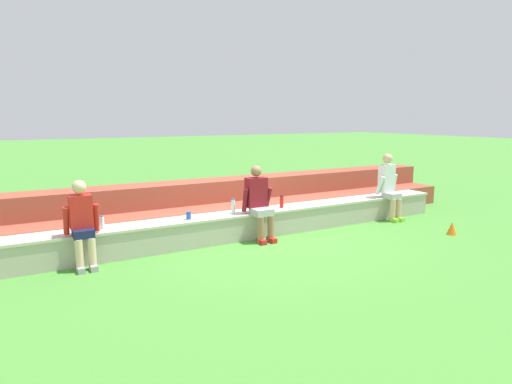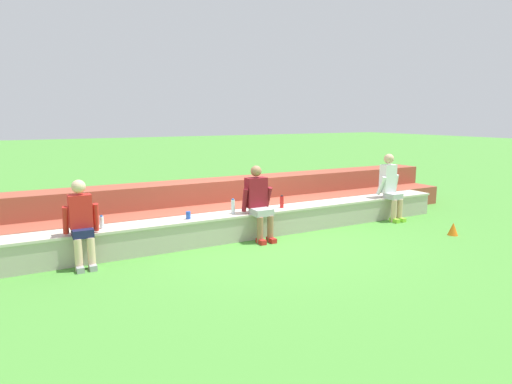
{
  "view_description": "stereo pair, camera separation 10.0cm",
  "coord_description": "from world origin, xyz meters",
  "views": [
    {
      "loc": [
        -3.94,
        -6.61,
        2.18
      ],
      "look_at": [
        -0.06,
        0.25,
        0.82
      ],
      "focal_mm": 30.78,
      "sensor_mm": 36.0,
      "label": 1
    },
    {
      "loc": [
        -3.85,
        -6.66,
        2.18
      ],
      "look_at": [
        -0.06,
        0.25,
        0.82
      ],
      "focal_mm": 30.78,
      "sensor_mm": 36.0,
      "label": 2
    }
  ],
  "objects": [
    {
      "name": "sports_cone",
      "position": [
        3.16,
        -1.49,
        0.12
      ],
      "size": [
        0.19,
        0.19,
        0.24
      ],
      "primitive_type": "cone",
      "color": "orange",
      "rests_on": "ground"
    },
    {
      "name": "person_far_left",
      "position": [
        -3.1,
        -0.03,
        0.67
      ],
      "size": [
        0.49,
        0.47,
        1.28
      ],
      "color": "beige",
      "rests_on": "ground"
    },
    {
      "name": "plastic_cup_middle",
      "position": [
        -1.39,
        0.21,
        0.54
      ],
      "size": [
        0.08,
        0.08,
        0.13
      ],
      "primitive_type": "cylinder",
      "color": "blue",
      "rests_on": "stone_seating_wall"
    },
    {
      "name": "water_bottle_mid_right",
      "position": [
        -0.55,
        0.21,
        0.6
      ],
      "size": [
        0.07,
        0.07,
        0.27
      ],
      "color": "silver",
      "rests_on": "stone_seating_wall"
    },
    {
      "name": "brick_bleachers",
      "position": [
        0.0,
        1.52,
        0.36
      ],
      "size": [
        10.8,
        1.38,
        0.87
      ],
      "color": "#A34C38",
      "rests_on": "ground"
    },
    {
      "name": "water_bottle_near_right",
      "position": [
        -2.78,
        0.25,
        0.57
      ],
      "size": [
        0.06,
        0.06,
        0.21
      ],
      "color": "silver",
      "rests_on": "stone_seating_wall"
    },
    {
      "name": "ground_plane",
      "position": [
        0.0,
        0.0,
        0.0
      ],
      "size": [
        80.0,
        80.0,
        0.0
      ],
      "primitive_type": "plane",
      "color": "#4C9338"
    },
    {
      "name": "water_bottle_center_gap",
      "position": [
        0.48,
        0.23,
        0.59
      ],
      "size": [
        0.07,
        0.07,
        0.24
      ],
      "color": "red",
      "rests_on": "stone_seating_wall"
    },
    {
      "name": "person_left_of_center",
      "position": [
        -0.14,
        0.01,
        0.7
      ],
      "size": [
        0.56,
        0.58,
        1.32
      ],
      "color": "#996B4C",
      "rests_on": "ground"
    },
    {
      "name": "person_center",
      "position": [
        3.06,
        0.01,
        0.74
      ],
      "size": [
        0.49,
        0.55,
        1.4
      ],
      "color": "#DBAD89",
      "rests_on": "ground"
    },
    {
      "name": "stone_seating_wall",
      "position": [
        0.0,
        0.25,
        0.25
      ],
      "size": [
        8.49,
        0.55,
        0.47
      ],
      "color": "#B7AF9E",
      "rests_on": "ground"
    }
  ]
}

